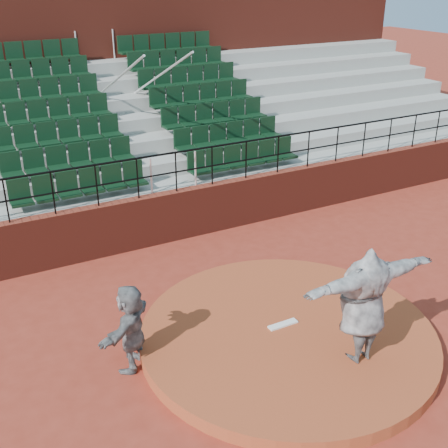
% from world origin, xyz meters
% --- Properties ---
extents(ground, '(90.00, 90.00, 0.00)m').
position_xyz_m(ground, '(0.00, 0.00, 0.00)').
color(ground, maroon).
rests_on(ground, ground).
extents(pitchers_mound, '(5.50, 5.50, 0.25)m').
position_xyz_m(pitchers_mound, '(0.00, 0.00, 0.12)').
color(pitchers_mound, '#A44524').
rests_on(pitchers_mound, ground).
extents(pitching_rubber, '(0.60, 0.15, 0.03)m').
position_xyz_m(pitching_rubber, '(0.00, 0.15, 0.27)').
color(pitching_rubber, white).
rests_on(pitching_rubber, pitchers_mound).
extents(boundary_wall, '(24.00, 0.30, 1.30)m').
position_xyz_m(boundary_wall, '(0.00, 5.00, 0.65)').
color(boundary_wall, maroon).
rests_on(boundary_wall, ground).
extents(wall_railing, '(24.04, 0.05, 1.03)m').
position_xyz_m(wall_railing, '(0.00, 5.00, 2.03)').
color(wall_railing, black).
rests_on(wall_railing, boundary_wall).
extents(seating_deck, '(24.00, 5.97, 4.63)m').
position_xyz_m(seating_deck, '(0.00, 8.65, 1.44)').
color(seating_deck, '#9C9C96').
rests_on(seating_deck, ground).
extents(press_box_facade, '(24.00, 3.00, 7.10)m').
position_xyz_m(press_box_facade, '(0.00, 12.60, 3.55)').
color(press_box_facade, maroon).
rests_on(press_box_facade, ground).
extents(pitcher, '(2.61, 0.72, 2.12)m').
position_xyz_m(pitcher, '(0.61, -1.25, 1.31)').
color(pitcher, black).
rests_on(pitcher, pitchers_mound).
extents(fielder, '(1.41, 1.36, 1.60)m').
position_xyz_m(fielder, '(-2.79, 0.68, 0.80)').
color(fielder, black).
rests_on(fielder, ground).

